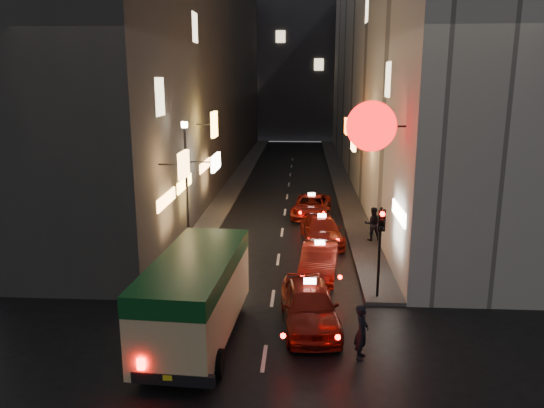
% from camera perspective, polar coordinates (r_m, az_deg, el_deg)
% --- Properties ---
extents(building_left, '(7.52, 52.00, 18.00)m').
position_cam_1_polar(building_left, '(45.40, -8.44, 14.17)').
color(building_left, '#353230').
rests_on(building_left, ground).
extents(building_right, '(8.27, 52.00, 18.00)m').
position_cam_1_polar(building_right, '(45.01, 12.57, 14.00)').
color(building_right, '#B8B2A9').
rests_on(building_right, ground).
extents(building_far, '(30.00, 10.00, 22.00)m').
position_cam_1_polar(building_far, '(76.54, 2.64, 15.41)').
color(building_far, '#34353A').
rests_on(building_far, ground).
extents(sidewalk_left, '(1.50, 52.00, 0.15)m').
position_cam_1_polar(sidewalk_left, '(45.54, -3.43, 2.99)').
color(sidewalk_left, '#494644').
rests_on(sidewalk_left, ground).
extents(sidewalk_right, '(1.50, 52.00, 0.15)m').
position_cam_1_polar(sidewalk_right, '(45.34, 7.31, 2.86)').
color(sidewalk_right, '#494644').
rests_on(sidewalk_right, ground).
extents(minibus, '(2.70, 6.70, 2.83)m').
position_cam_1_polar(minibus, '(17.14, -8.18, -8.97)').
color(minibus, '#D0B682').
rests_on(minibus, ground).
extents(taxi_near, '(2.88, 5.86, 1.97)m').
position_cam_1_polar(taxi_near, '(18.29, 4.05, -10.40)').
color(taxi_near, maroon).
rests_on(taxi_near, ground).
extents(taxi_second, '(2.62, 5.28, 1.79)m').
position_cam_1_polar(taxi_second, '(22.80, 5.14, -5.76)').
color(taxi_second, maroon).
rests_on(taxi_second, ground).
extents(taxi_third, '(2.60, 5.09, 1.72)m').
position_cam_1_polar(taxi_third, '(27.40, 5.36, -2.54)').
color(taxi_third, maroon).
rests_on(taxi_third, ground).
extents(taxi_far, '(2.53, 4.97, 1.69)m').
position_cam_1_polar(taxi_far, '(32.43, 4.26, -0.04)').
color(taxi_far, maroon).
rests_on(taxi_far, ground).
extents(pedestrian_crossing, '(0.57, 0.73, 1.94)m').
position_cam_1_polar(pedestrian_crossing, '(16.50, 9.64, -13.05)').
color(pedestrian_crossing, black).
rests_on(pedestrian_crossing, ground).
extents(pedestrian_sidewalk, '(0.76, 0.50, 1.97)m').
position_cam_1_polar(pedestrian_sidewalk, '(27.51, 10.78, -1.88)').
color(pedestrian_sidewalk, black).
rests_on(pedestrian_sidewalk, sidewalk_right).
extents(traffic_light, '(0.26, 0.43, 3.50)m').
position_cam_1_polar(traffic_light, '(19.97, 11.62, -3.12)').
color(traffic_light, black).
rests_on(traffic_light, sidewalk_right).
extents(lamp_post, '(0.28, 0.28, 6.22)m').
position_cam_1_polar(lamp_post, '(24.49, -9.18, 2.52)').
color(lamp_post, black).
rests_on(lamp_post, sidewalk_left).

